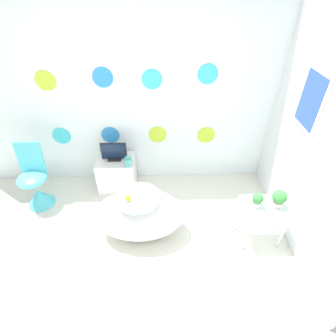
{
  "coord_description": "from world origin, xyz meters",
  "views": [
    {
      "loc": [
        0.4,
        -1.41,
        2.6
      ],
      "look_at": [
        0.46,
        0.83,
        0.84
      ],
      "focal_mm": 28.0,
      "sensor_mm": 36.0,
      "label": 1
    }
  ],
  "objects_px": {
    "bathtub": "(140,214)",
    "tv": "(114,152)",
    "chair": "(36,187)",
    "potted_plant_left": "(258,200)",
    "vase": "(128,162)",
    "potted_plant_right": "(279,198)"
  },
  "relations": [
    {
      "from": "bathtub",
      "to": "tv",
      "type": "relative_size",
      "value": 3.02
    },
    {
      "from": "chair",
      "to": "tv",
      "type": "height_order",
      "value": "chair"
    },
    {
      "from": "tv",
      "to": "potted_plant_left",
      "type": "distance_m",
      "value": 1.91
    },
    {
      "from": "potted_plant_left",
      "to": "tv",
      "type": "bearing_deg",
      "value": 148.97
    },
    {
      "from": "tv",
      "to": "potted_plant_left",
      "type": "bearing_deg",
      "value": -31.03
    },
    {
      "from": "vase",
      "to": "potted_plant_left",
      "type": "height_order",
      "value": "potted_plant_left"
    },
    {
      "from": "bathtub",
      "to": "chair",
      "type": "relative_size",
      "value": 1.16
    },
    {
      "from": "potted_plant_left",
      "to": "vase",
      "type": "bearing_deg",
      "value": 149.61
    },
    {
      "from": "chair",
      "to": "potted_plant_left",
      "type": "distance_m",
      "value": 2.76
    },
    {
      "from": "bathtub",
      "to": "vase",
      "type": "bearing_deg",
      "value": 104.39
    },
    {
      "from": "bathtub",
      "to": "tv",
      "type": "height_order",
      "value": "tv"
    },
    {
      "from": "chair",
      "to": "tv",
      "type": "xyz_separation_m",
      "value": [
        1.01,
        0.32,
        0.32
      ]
    },
    {
      "from": "bathtub",
      "to": "tv",
      "type": "bearing_deg",
      "value": 114.08
    },
    {
      "from": "vase",
      "to": "potted_plant_left",
      "type": "distance_m",
      "value": 1.67
    },
    {
      "from": "tv",
      "to": "potted_plant_left",
      "type": "height_order",
      "value": "tv"
    },
    {
      "from": "potted_plant_right",
      "to": "tv",
      "type": "bearing_deg",
      "value": 151.93
    },
    {
      "from": "chair",
      "to": "potted_plant_left",
      "type": "relative_size",
      "value": 5.24
    },
    {
      "from": "bathtub",
      "to": "chair",
      "type": "xyz_separation_m",
      "value": [
        -1.39,
        0.52,
        -0.02
      ]
    },
    {
      "from": "bathtub",
      "to": "tv",
      "type": "xyz_separation_m",
      "value": [
        -0.38,
        0.84,
        0.3
      ]
    },
    {
      "from": "chair",
      "to": "vase",
      "type": "bearing_deg",
      "value": 8.41
    },
    {
      "from": "bathtub",
      "to": "potted_plant_left",
      "type": "height_order",
      "value": "potted_plant_left"
    },
    {
      "from": "chair",
      "to": "potted_plant_left",
      "type": "xyz_separation_m",
      "value": [
        2.65,
        -0.67,
        0.37
      ]
    }
  ]
}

